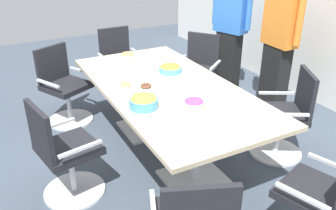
{
  "coord_description": "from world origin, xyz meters",
  "views": [
    {
      "loc": [
        2.82,
        -1.48,
        2.11
      ],
      "look_at": [
        0.0,
        0.0,
        0.55
      ],
      "focal_mm": 38.12,
      "sensor_mm": 36.0,
      "label": 1
    }
  ],
  "objects": [
    {
      "name": "plate_stack",
      "position": [
        0.97,
        0.37,
        0.77
      ],
      "size": [
        0.24,
        0.24,
        0.05
      ],
      "color": "white",
      "rests_on": "conference_table"
    },
    {
      "name": "office_chair_2",
      "position": [
        0.2,
        -1.1,
        0.41
      ],
      "size": [
        0.64,
        0.64,
        0.91
      ],
      "rotation": [
        0.0,
        0.0,
        0.2
      ],
      "color": "silver",
      "rests_on": "ground"
    },
    {
      "name": "donut_platter",
      "position": [
        -0.04,
        -0.36,
        0.77
      ],
      "size": [
        0.39,
        0.39,
        0.04
      ],
      "color": "white",
      "rests_on": "conference_table"
    },
    {
      "name": "snack_bowl_candy_mix",
      "position": [
        0.52,
        -0.02,
        0.79
      ],
      "size": [
        0.19,
        0.19,
        0.09
      ],
      "color": "beige",
      "rests_on": "conference_table"
    },
    {
      "name": "conference_table",
      "position": [
        0.0,
        0.0,
        0.63
      ],
      "size": [
        2.4,
        1.2,
        0.75
      ],
      "color": "#CCB793",
      "rests_on": "ground"
    },
    {
      "name": "napkin_pile",
      "position": [
        -0.42,
        -0.4,
        0.79
      ],
      "size": [
        0.15,
        0.15,
        0.09
      ],
      "primitive_type": "cube",
      "color": "white",
      "rests_on": "conference_table"
    },
    {
      "name": "office_chair_1",
      "position": [
        -1.21,
        -0.77,
        0.41
      ],
      "size": [
        0.73,
        0.73,
        0.91
      ],
      "rotation": [
        0.0,
        0.0,
        -1.1
      ],
      "color": "silver",
      "rests_on": "ground"
    },
    {
      "name": "ground_plane",
      "position": [
        0.0,
        0.0,
        -0.01
      ],
      "size": [
        10.0,
        10.0,
        0.01
      ],
      "primitive_type": "cube",
      "color": "#3D4754"
    },
    {
      "name": "snack_bowl_cookies",
      "position": [
        -0.88,
        -0.06,
        0.8
      ],
      "size": [
        0.17,
        0.17,
        0.11
      ],
      "color": "white",
      "rests_on": "conference_table"
    },
    {
      "name": "snack_bowl_pretzels",
      "position": [
        -0.34,
        0.2,
        0.79
      ],
      "size": [
        0.25,
        0.25,
        0.09
      ],
      "color": "#4C9EC6",
      "rests_on": "conference_table"
    },
    {
      "name": "office_chair_0",
      "position": [
        -1.69,
        0.12,
        0.41
      ],
      "size": [
        0.54,
        0.54,
        0.91
      ],
      "rotation": [
        0.0,
        0.0,
        -1.56
      ],
      "color": "silver",
      "rests_on": "ground"
    },
    {
      "name": "person_standing_1",
      "position": [
        -0.28,
        1.68,
        0.94
      ],
      "size": [
        0.61,
        0.23,
        1.8
      ],
      "rotation": [
        0.0,
        0.0,
        -3.15
      ],
      "color": "black",
      "rests_on": "ground"
    },
    {
      "name": "office_chair_5",
      "position": [
        0.57,
        1.04,
        0.41
      ],
      "size": [
        0.74,
        0.74,
        0.91
      ],
      "rotation": [
        0.0,
        0.0,
        -3.65
      ],
      "color": "silver",
      "rests_on": "ground"
    },
    {
      "name": "snack_bowl_chips_yellow",
      "position": [
        0.3,
        -0.39,
        0.81
      ],
      "size": [
        0.25,
        0.25,
        0.12
      ],
      "color": "#4C9EC6",
      "rests_on": "conference_table"
    },
    {
      "name": "person_standing_0",
      "position": [
        -1.12,
        1.56,
        0.93
      ],
      "size": [
        0.6,
        0.36,
        1.78
      ],
      "rotation": [
        0.0,
        0.0,
        -2.8
      ],
      "color": "black",
      "rests_on": "ground"
    },
    {
      "name": "office_chair_4",
      "position": [
        1.61,
        0.36,
        0.41
      ],
      "size": [
        0.68,
        0.68,
        0.91
      ],
      "rotation": [
        0.0,
        0.0,
        -4.4
      ],
      "color": "silver",
      "rests_on": "ground"
    },
    {
      "name": "office_chair_6",
      "position": [
        -0.91,
        0.93,
        0.41
      ],
      "size": [
        0.76,
        0.76,
        0.91
      ],
      "rotation": [
        0.0,
        0.0,
        -2.5
      ],
      "color": "silver",
      "rests_on": "ground"
    }
  ]
}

